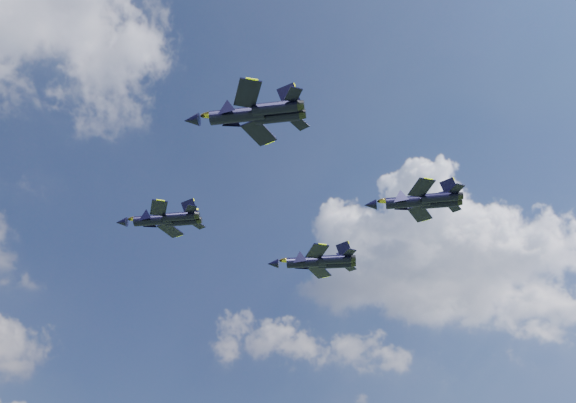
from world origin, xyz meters
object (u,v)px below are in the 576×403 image
at_px(jet_lead, 151,220).
at_px(jet_left, 233,115).
at_px(jet_right, 304,262).
at_px(jet_slot, 404,202).

xyz_separation_m(jet_lead, jet_left, (-2.32, -26.73, 0.14)).
bearing_deg(jet_right, jet_lead, 127.96).
bearing_deg(jet_right, jet_left, 171.74).
xyz_separation_m(jet_left, jet_slot, (27.59, -0.43, -1.66)).
xyz_separation_m(jet_lead, jet_slot, (25.27, -27.17, -1.52)).
bearing_deg(jet_slot, jet_right, 39.67).
relative_size(jet_lead, jet_slot, 0.97).
bearing_deg(jet_lead, jet_right, -50.17).
relative_size(jet_lead, jet_left, 0.89).
distance_m(jet_lead, jet_right, 27.33).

